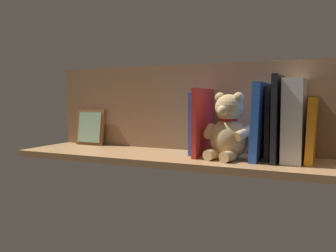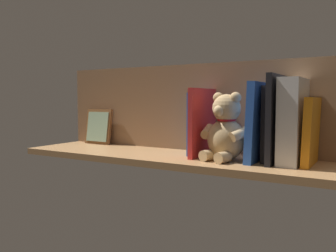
# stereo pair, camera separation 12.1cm
# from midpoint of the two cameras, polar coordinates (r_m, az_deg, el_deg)

# --- Properties ---
(ground_plane) EXTENTS (1.08, 0.30, 0.02)m
(ground_plane) POSITION_cam_midpoint_polar(r_m,az_deg,el_deg) (1.22, 2.84, -5.03)
(ground_plane) COLOR #A87A4C
(shelf_back_panel) EXTENTS (1.08, 0.02, 0.31)m
(shelf_back_panel) POSITION_cam_midpoint_polar(r_m,az_deg,el_deg) (1.32, 5.45, 2.98)
(shelf_back_panel) COLOR #8C6545
(shelf_back_panel) RESTS_ON ground_plane
(book_0) EXTENTS (0.03, 0.17, 0.19)m
(book_0) POSITION_cam_midpoint_polar(r_m,az_deg,el_deg) (1.11, 24.96, -0.79)
(book_0) COLOR orange
(book_0) RESTS_ON ground_plane
(dictionary_thick_white) EXTENTS (0.06, 0.17, 0.25)m
(dictionary_thick_white) POSITION_cam_midpoint_polar(r_m,az_deg,el_deg) (1.11, 22.43, 0.70)
(dictionary_thick_white) COLOR silver
(dictionary_thick_white) RESTS_ON ground_plane
(book_1) EXTENTS (0.02, 0.19, 0.26)m
(book_1) POSITION_cam_midpoint_polar(r_m,az_deg,el_deg) (1.11, 20.03, 1.08)
(book_1) COLOR black
(book_1) RESTS_ON ground_plane
(book_2) EXTENTS (0.01, 0.15, 0.23)m
(book_2) POSITION_cam_midpoint_polar(r_m,az_deg,el_deg) (1.14, 18.97, 0.35)
(book_2) COLOR black
(book_2) RESTS_ON ground_plane
(book_3) EXTENTS (0.03, 0.19, 0.24)m
(book_3) POSITION_cam_midpoint_polar(r_m,az_deg,el_deg) (1.12, 17.34, 0.63)
(book_3) COLOR blue
(book_3) RESTS_ON ground_plane
(teddy_bear) EXTENTS (0.16, 0.15, 0.21)m
(teddy_bear) POSITION_cam_midpoint_polar(r_m,az_deg,el_deg) (1.12, 12.31, -0.69)
(teddy_bear) COLOR tan
(teddy_bear) RESTS_ON ground_plane
(book_4) EXTENTS (0.02, 0.18, 0.22)m
(book_4) POSITION_cam_midpoint_polar(r_m,az_deg,el_deg) (1.18, 8.51, 0.57)
(book_4) COLOR red
(book_4) RESTS_ON ground_plane
(book_5) EXTENTS (0.02, 0.13, 0.21)m
(book_5) POSITION_cam_midpoint_polar(r_m,az_deg,el_deg) (1.22, 7.73, 0.36)
(book_5) COLOR blue
(book_5) RESTS_ON ground_plane
(picture_frame_leaning) EXTENTS (0.13, 0.04, 0.15)m
(picture_frame_leaning) POSITION_cam_midpoint_polar(r_m,az_deg,el_deg) (1.51, -8.88, -0.10)
(picture_frame_leaning) COLOR brown
(picture_frame_leaning) RESTS_ON ground_plane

